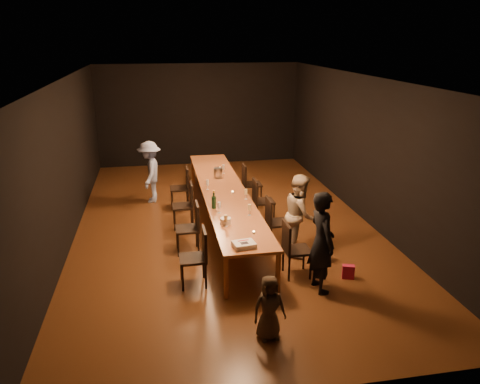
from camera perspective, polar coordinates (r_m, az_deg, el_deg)
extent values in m
plane|color=#442611|center=(9.88, -1.95, -3.89)|extent=(10.00, 10.00, 0.00)
cube|color=black|center=(14.28, -5.03, 9.36)|extent=(6.00, 0.04, 3.00)
cube|color=black|center=(4.81, 6.83, -9.78)|extent=(6.00, 0.04, 3.00)
cube|color=black|center=(9.47, -20.35, 3.51)|extent=(0.04, 10.00, 3.00)
cube|color=black|center=(10.26, 14.83, 5.17)|extent=(0.04, 10.00, 3.00)
cube|color=silver|center=(9.16, -2.16, 13.73)|extent=(6.00, 10.00, 0.04)
cube|color=brown|center=(9.62, -2.00, 0.10)|extent=(0.90, 6.00, 0.05)
cylinder|color=brown|center=(7.08, -1.70, -10.34)|extent=(0.08, 0.08, 0.70)
cylinder|color=brown|center=(7.23, 4.67, -9.76)|extent=(0.08, 0.08, 0.70)
cylinder|color=brown|center=(12.45, -5.77, 2.53)|extent=(0.08, 0.08, 0.70)
cylinder|color=brown|center=(12.53, -2.12, 2.72)|extent=(0.08, 0.08, 0.70)
imported|color=black|center=(7.22, 9.94, -6.02)|extent=(0.44, 0.62, 1.61)
imported|color=#C2AD92|center=(8.43, 7.35, -2.70)|extent=(0.74, 0.85, 1.47)
imported|color=#95ACE6|center=(11.17, -10.91, 2.42)|extent=(0.66, 1.00, 1.46)
imported|color=#443526|center=(6.21, 3.59, -13.89)|extent=(0.45, 0.31, 0.88)
cube|color=#C11D48|center=(7.92, 13.06, -9.45)|extent=(0.22, 0.16, 0.23)
cube|color=#275BAC|center=(8.37, 10.18, -7.50)|extent=(0.23, 0.17, 0.27)
cube|color=white|center=(7.07, 0.49, -6.43)|extent=(0.36, 0.31, 0.07)
cube|color=black|center=(7.03, 0.54, -6.24)|extent=(0.12, 0.10, 0.00)
cube|color=red|center=(7.11, 0.39, -5.93)|extent=(0.17, 0.05, 0.00)
cylinder|color=white|center=(7.89, -1.76, -3.54)|extent=(0.22, 0.22, 0.10)
cylinder|color=#ACACB1|center=(10.45, -2.68, 2.36)|extent=(0.24, 0.24, 0.22)
cylinder|color=#B2B7B2|center=(7.54, 1.69, -4.94)|extent=(0.05, 0.05, 0.03)
cylinder|color=#B2B7B2|center=(9.43, -0.90, -0.03)|extent=(0.05, 0.05, 0.03)
cylinder|color=#B2B7B2|center=(11.17, -2.47, 2.95)|extent=(0.05, 0.05, 0.03)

